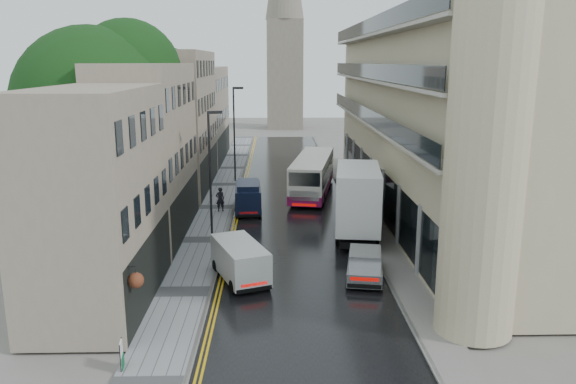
{
  "coord_description": "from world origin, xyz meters",
  "views": [
    {
      "loc": [
        -1.34,
        -15.14,
        11.22
      ],
      "look_at": [
        -0.53,
        18.0,
        3.49
      ],
      "focal_mm": 35.0,
      "sensor_mm": 36.0,
      "label": 1
    }
  ],
  "objects_px": {
    "tree_far": "(147,122)",
    "silver_hatchback": "(348,273)",
    "white_lorry": "(338,208)",
    "pedestrian": "(220,199)",
    "lamp_post_near": "(210,178)",
    "cream_bus": "(293,183)",
    "lamp_post_far": "(234,135)",
    "estate_sign": "(121,355)",
    "navy_van": "(236,201)",
    "tree_near": "(95,132)",
    "white_van": "(232,274)"
  },
  "relations": [
    {
      "from": "tree_near",
      "to": "navy_van",
      "type": "height_order",
      "value": "tree_near"
    },
    {
      "from": "tree_near",
      "to": "lamp_post_near",
      "type": "xyz_separation_m",
      "value": [
        7.2,
        -1.24,
        -2.74
      ]
    },
    {
      "from": "lamp_post_far",
      "to": "estate_sign",
      "type": "height_order",
      "value": "lamp_post_far"
    },
    {
      "from": "navy_van",
      "to": "lamp_post_near",
      "type": "relative_size",
      "value": 0.58
    },
    {
      "from": "white_lorry",
      "to": "lamp_post_far",
      "type": "bearing_deg",
      "value": 119.35
    },
    {
      "from": "tree_far",
      "to": "silver_hatchback",
      "type": "relative_size",
      "value": 3.07
    },
    {
      "from": "tree_near",
      "to": "pedestrian",
      "type": "distance_m",
      "value": 11.08
    },
    {
      "from": "cream_bus",
      "to": "estate_sign",
      "type": "xyz_separation_m",
      "value": [
        -7.21,
        -25.47,
        -1.0
      ]
    },
    {
      "from": "silver_hatchback",
      "to": "pedestrian",
      "type": "height_order",
      "value": "pedestrian"
    },
    {
      "from": "silver_hatchback",
      "to": "pedestrian",
      "type": "relative_size",
      "value": 2.2
    },
    {
      "from": "pedestrian",
      "to": "estate_sign",
      "type": "xyz_separation_m",
      "value": [
        -1.58,
        -22.38,
        -0.41
      ]
    },
    {
      "from": "white_van",
      "to": "estate_sign",
      "type": "relative_size",
      "value": 4.4
    },
    {
      "from": "navy_van",
      "to": "estate_sign",
      "type": "bearing_deg",
      "value": -100.88
    },
    {
      "from": "tree_near",
      "to": "pedestrian",
      "type": "bearing_deg",
      "value": 41.49
    },
    {
      "from": "white_lorry",
      "to": "pedestrian",
      "type": "distance_m",
      "value": 11.34
    },
    {
      "from": "lamp_post_far",
      "to": "estate_sign",
      "type": "xyz_separation_m",
      "value": [
        -1.97,
        -33.37,
        -3.88
      ]
    },
    {
      "from": "cream_bus",
      "to": "lamp_post_far",
      "type": "relative_size",
      "value": 1.34
    },
    {
      "from": "tree_near",
      "to": "white_lorry",
      "type": "xyz_separation_m",
      "value": [
        15.08,
        -1.67,
        -4.58
      ]
    },
    {
      "from": "tree_far",
      "to": "pedestrian",
      "type": "height_order",
      "value": "tree_far"
    },
    {
      "from": "white_lorry",
      "to": "white_van",
      "type": "bearing_deg",
      "value": -121.6
    },
    {
      "from": "navy_van",
      "to": "pedestrian",
      "type": "distance_m",
      "value": 1.93
    },
    {
      "from": "lamp_post_far",
      "to": "lamp_post_near",
      "type": "bearing_deg",
      "value": -81.86
    },
    {
      "from": "tree_far",
      "to": "silver_hatchback",
      "type": "distance_m",
      "value": 26.55
    },
    {
      "from": "tree_far",
      "to": "white_lorry",
      "type": "bearing_deg",
      "value": -44.78
    },
    {
      "from": "pedestrian",
      "to": "lamp_post_near",
      "type": "bearing_deg",
      "value": 69.47
    },
    {
      "from": "white_van",
      "to": "silver_hatchback",
      "type": "bearing_deg",
      "value": -14.92
    },
    {
      "from": "white_lorry",
      "to": "silver_hatchback",
      "type": "xyz_separation_m",
      "value": [
        -0.21,
        -6.85,
        -1.58
      ]
    },
    {
      "from": "tree_near",
      "to": "estate_sign",
      "type": "xyz_separation_m",
      "value": [
        5.45,
        -16.17,
        -6.31
      ]
    },
    {
      "from": "cream_bus",
      "to": "white_lorry",
      "type": "relative_size",
      "value": 1.33
    },
    {
      "from": "tree_far",
      "to": "white_van",
      "type": "xyz_separation_m",
      "value": [
        8.76,
        -22.14,
        -5.19
      ]
    },
    {
      "from": "pedestrian",
      "to": "white_lorry",
      "type": "bearing_deg",
      "value": 113.78
    },
    {
      "from": "cream_bus",
      "to": "pedestrian",
      "type": "distance_m",
      "value": 6.45
    },
    {
      "from": "lamp_post_far",
      "to": "navy_van",
      "type": "bearing_deg",
      "value": -76.88
    },
    {
      "from": "white_van",
      "to": "estate_sign",
      "type": "distance_m",
      "value": 7.92
    },
    {
      "from": "pedestrian",
      "to": "cream_bus",
      "type": "bearing_deg",
      "value": -173.15
    },
    {
      "from": "lamp_post_near",
      "to": "silver_hatchback",
      "type": "bearing_deg",
      "value": -62.6
    },
    {
      "from": "white_van",
      "to": "pedestrian",
      "type": "xyz_separation_m",
      "value": [
        -2.04,
        15.35,
        -0.0
      ]
    },
    {
      "from": "silver_hatchback",
      "to": "navy_van",
      "type": "distance_m",
      "value": 14.85
    },
    {
      "from": "tree_far",
      "to": "white_lorry",
      "type": "relative_size",
      "value": 1.4
    },
    {
      "from": "white_lorry",
      "to": "lamp_post_far",
      "type": "relative_size",
      "value": 1.01
    },
    {
      "from": "estate_sign",
      "to": "white_lorry",
      "type": "bearing_deg",
      "value": 48.2
    },
    {
      "from": "white_van",
      "to": "white_lorry",
      "type": "bearing_deg",
      "value": 30.1
    },
    {
      "from": "tree_near",
      "to": "tree_far",
      "type": "distance_m",
      "value": 13.02
    },
    {
      "from": "lamp_post_far",
      "to": "white_lorry",
      "type": "bearing_deg",
      "value": -59.08
    },
    {
      "from": "white_lorry",
      "to": "pedestrian",
      "type": "relative_size",
      "value": 4.83
    },
    {
      "from": "white_van",
      "to": "pedestrian",
      "type": "relative_size",
      "value": 2.45
    },
    {
      "from": "tree_far",
      "to": "estate_sign",
      "type": "bearing_deg",
      "value": -79.99
    },
    {
      "from": "white_lorry",
      "to": "pedestrian",
      "type": "xyz_separation_m",
      "value": [
        -8.06,
        7.88,
        -1.32
      ]
    },
    {
      "from": "tree_near",
      "to": "silver_hatchback",
      "type": "distance_m",
      "value": 18.21
    },
    {
      "from": "silver_hatchback",
      "to": "tree_far",
      "type": "bearing_deg",
      "value": 133.73
    }
  ]
}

